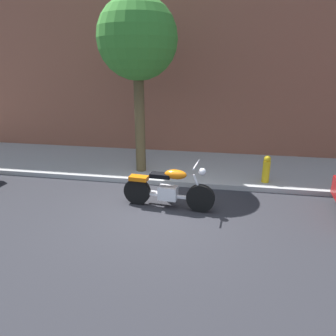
{
  "coord_description": "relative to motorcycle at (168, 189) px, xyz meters",
  "views": [
    {
      "loc": [
        1.32,
        -6.12,
        3.21
      ],
      "look_at": [
        0.13,
        0.4,
        0.99
      ],
      "focal_mm": 32.62,
      "sensor_mm": 36.0,
      "label": 1
    }
  ],
  "objects": [
    {
      "name": "ground_plane",
      "position": [
        -0.13,
        -0.4,
        -0.46
      ],
      "size": [
        60.0,
        60.0,
        0.0
      ],
      "primitive_type": "plane",
      "color": "#28282D"
    },
    {
      "name": "fire_hydrant",
      "position": [
        2.43,
        1.78,
        -0.01
      ],
      "size": [
        0.2,
        0.2,
        0.91
      ],
      "color": "gold",
      "rests_on": "ground"
    },
    {
      "name": "sidewalk",
      "position": [
        -0.13,
        2.97,
        -0.39
      ],
      "size": [
        21.97,
        3.26,
        0.14
      ],
      "primitive_type": "cube",
      "color": "#A0A0A0",
      "rests_on": "ground"
    },
    {
      "name": "motorcycle",
      "position": [
        0.0,
        0.0,
        0.0
      ],
      "size": [
        2.21,
        0.7,
        1.15
      ],
      "color": "black",
      "rests_on": "ground"
    },
    {
      "name": "building_facade",
      "position": [
        -0.13,
        4.85,
        4.28
      ],
      "size": [
        21.97,
        0.5,
        9.48
      ],
      "primitive_type": "cube",
      "color": "brown",
      "rests_on": "ground"
    },
    {
      "name": "street_tree",
      "position": [
        -1.23,
        2.14,
        3.4
      ],
      "size": [
        2.22,
        2.22,
        5.03
      ],
      "color": "brown",
      "rests_on": "ground"
    }
  ]
}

